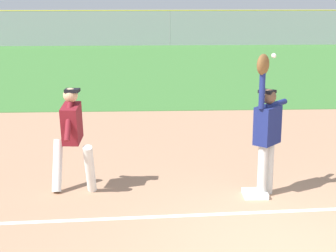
# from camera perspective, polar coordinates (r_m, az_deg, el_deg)

# --- Properties ---
(ground_plane) EXTENTS (83.61, 83.61, 0.00)m
(ground_plane) POSITION_cam_1_polar(r_m,az_deg,el_deg) (7.31, 12.17, -12.32)
(ground_plane) COLOR tan
(outfield_grass) EXTENTS (41.96, 19.19, 0.01)m
(outfield_grass) POSITION_cam_1_polar(r_m,az_deg,el_deg) (24.61, 1.39, 6.29)
(outfield_grass) COLOR #3D7533
(outfield_grass) RESTS_ON ground_plane
(first_base) EXTENTS (0.39, 0.39, 0.08)m
(first_base) POSITION_cam_1_polar(r_m,az_deg,el_deg) (8.95, 9.00, -6.94)
(first_base) COLOR white
(first_base) RESTS_ON ground_plane
(fielder) EXTENTS (0.69, 0.73, 2.28)m
(fielder) POSITION_cam_1_polar(r_m,az_deg,el_deg) (8.71, 10.20, -0.13)
(fielder) COLOR silver
(fielder) RESTS_ON ground_plane
(runner) EXTENTS (0.73, 0.85, 1.72)m
(runner) POSITION_cam_1_polar(r_m,az_deg,el_deg) (8.86, -9.91, -0.71)
(runner) COLOR white
(runner) RESTS_ON ground_plane
(baseball) EXTENTS (0.07, 0.07, 0.07)m
(baseball) POSITION_cam_1_polar(r_m,az_deg,el_deg) (8.38, 10.91, 7.17)
(baseball) COLOR white
(outfield_fence) EXTENTS (42.04, 0.08, 2.14)m
(outfield_fence) POSITION_cam_1_polar(r_m,az_deg,el_deg) (34.04, 0.18, 10.14)
(outfield_fence) COLOR #93999E
(outfield_fence) RESTS_ON ground_plane
(parked_car_silver) EXTENTS (4.46, 2.23, 1.25)m
(parked_car_silver) POSITION_cam_1_polar(r_m,az_deg,el_deg) (38.68, -11.69, 9.70)
(parked_car_silver) COLOR #B7B7BC
(parked_car_silver) RESTS_ON ground_plane
(parked_car_red) EXTENTS (4.54, 2.39, 1.25)m
(parked_car_red) POSITION_cam_1_polar(r_m,az_deg,el_deg) (38.59, -5.12, 9.91)
(parked_car_red) COLOR #B21E1E
(parked_car_red) RESTS_ON ground_plane
(parked_car_black) EXTENTS (4.57, 2.46, 1.25)m
(parked_car_black) POSITION_cam_1_polar(r_m,az_deg,el_deg) (38.64, 2.35, 9.96)
(parked_car_black) COLOR black
(parked_car_black) RESTS_ON ground_plane
(parked_car_white) EXTENTS (4.46, 2.23, 1.25)m
(parked_car_white) POSITION_cam_1_polar(r_m,az_deg,el_deg) (39.50, 9.78, 9.86)
(parked_car_white) COLOR white
(parked_car_white) RESTS_ON ground_plane
(parked_car_blue) EXTENTS (4.56, 2.44, 1.25)m
(parked_car_blue) POSITION_cam_1_polar(r_m,az_deg,el_deg) (39.89, 16.24, 9.56)
(parked_car_blue) COLOR #23389E
(parked_car_blue) RESTS_ON ground_plane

